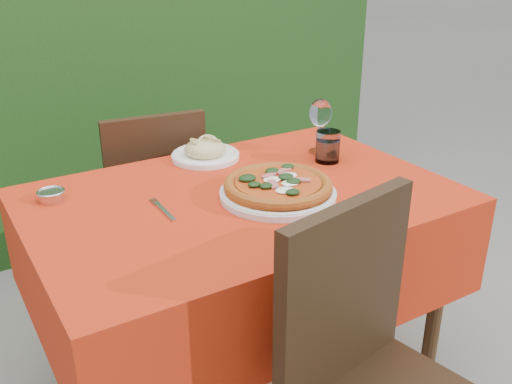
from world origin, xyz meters
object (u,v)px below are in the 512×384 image
pizza_plate (278,188)px  fork (165,211)px  pasta_plate (205,152)px  steel_ramekin (51,196)px  water_glass (328,148)px  chair_near (374,372)px  chair_far (153,198)px  wine_glass (320,115)px

pizza_plate → fork: pizza_plate is taller
pasta_plate → steel_ramekin: pasta_plate is taller
pasta_plate → water_glass: bearing=-35.3°
fork → steel_ramekin: steel_ramekin is taller
chair_near → chair_far: bearing=80.7°
chair_far → water_glass: chair_far is taller
chair_far → fork: size_ratio=4.77×
chair_far → pasta_plate: size_ratio=3.62×
water_glass → wine_glass: 0.13m
chair_near → pasta_plate: 0.99m
pasta_plate → fork: bearing=-131.7°
water_glass → steel_ramekin: size_ratio=1.45×
chair_near → wine_glass: wine_glass is taller
chair_far → wine_glass: size_ratio=4.36×
chair_far → pizza_plate: (0.12, -0.73, 0.28)m
chair_far → pizza_plate: 0.79m
pizza_plate → water_glass: bearing=27.7°
wine_glass → steel_ramekin: bearing=175.2°
pasta_plate → wine_glass: size_ratio=1.20×
pasta_plate → steel_ramekin: (-0.55, -0.08, -0.01)m
chair_near → pizza_plate: 0.61m
chair_far → fork: (-0.21, -0.65, 0.26)m
pizza_plate → pasta_plate: 0.41m
water_glass → wine_glass: size_ratio=0.55×
chair_near → water_glass: bearing=49.6°
chair_near → wine_glass: size_ratio=4.68×
chair_far → pizza_plate: bearing=106.7°
pizza_plate → water_glass: size_ratio=3.19×
pasta_plate → pizza_plate: bearing=-85.5°
water_glass → chair_far: bearing=128.0°
wine_glass → steel_ramekin: size_ratio=2.64×
pasta_plate → wine_glass: (0.38, -0.16, 0.11)m
chair_near → fork: 0.70m
pizza_plate → pasta_plate: size_ratio=1.46×
chair_far → steel_ramekin: bearing=47.8°
chair_far → steel_ramekin: (-0.46, -0.39, 0.27)m
fork → chair_far: bearing=73.3°
pizza_plate → steel_ramekin: 0.67m
water_glass → fork: size_ratio=0.60×
chair_near → fork: bearing=100.2°
chair_near → steel_ramekin: (-0.49, 0.88, 0.23)m
chair_near → pasta_plate: bearing=75.9°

